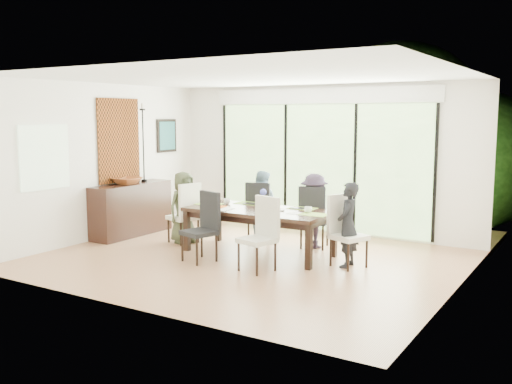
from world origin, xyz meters
The scene contains 62 objects.
floor centered at (0.00, 0.00, -0.01)m, with size 6.00×5.00×0.01m, color brown.
ceiling centered at (0.00, 0.00, 2.71)m, with size 6.00×5.00×0.01m, color white.
wall_back centered at (0.00, 2.51, 1.35)m, with size 6.00×0.02×2.70m, color white.
wall_front centered at (0.00, -2.51, 1.35)m, with size 6.00×0.02×2.70m, color silver.
wall_left centered at (-3.01, 0.00, 1.35)m, with size 0.02×5.00×2.70m, color white.
wall_right centered at (3.01, 0.00, 1.35)m, with size 0.02×5.00×2.70m, color silver.
glass_doors centered at (0.00, 2.47, 1.20)m, with size 4.20×0.02×2.30m, color #598C3F.
blinds_header centered at (0.00, 2.46, 2.50)m, with size 4.40×0.06×0.28m, color white.
mullion_a centered at (-2.10, 2.46, 1.20)m, with size 0.05×0.04×2.30m, color black.
mullion_b centered at (-0.70, 2.46, 1.20)m, with size 0.05×0.04×2.30m, color black.
mullion_c centered at (0.70, 2.46, 1.20)m, with size 0.05×0.04×2.30m, color black.
mullion_d centered at (2.10, 2.46, 1.20)m, with size 0.05×0.04×2.30m, color black.
side_window centered at (-2.97, -1.20, 1.50)m, with size 0.02×0.90×1.00m, color #8CAD7F.
deck centered at (0.00, 3.40, -0.05)m, with size 6.00×1.80×0.10m, color brown.
rail_top centered at (0.00, 4.20, 0.55)m, with size 6.00×0.08×0.06m, color brown.
foliage_left centered at (-1.80, 5.20, 1.44)m, with size 3.20×3.20×3.20m, color #14380F.
foliage_mid centered at (0.40, 5.80, 1.80)m, with size 4.00×4.00×4.00m, color #14380F.
foliage_right centered at (2.20, 5.00, 1.26)m, with size 2.80×2.80×2.80m, color #14380F.
foliage_far centered at (-0.60, 6.50, 1.62)m, with size 3.60×3.60×3.60m, color #14380F.
table_top centered at (-0.06, 0.44, 0.68)m, with size 2.26×1.04×0.06m, color black.
table_apron centered at (-0.06, 0.44, 0.59)m, with size 2.07×0.85×0.09m, color black.
table_leg_fl centered at (-1.14, 0.01, 0.33)m, with size 0.08×0.08×0.65m, color black.
table_leg_fr centered at (1.02, 0.01, 0.33)m, with size 0.08×0.08×0.65m, color black.
table_leg_bl centered at (-1.14, 0.87, 0.33)m, with size 0.08×0.08×0.65m, color black.
table_leg_br centered at (1.02, 0.87, 0.33)m, with size 0.08×0.08×0.65m, color black.
chair_left_end centered at (-1.56, 0.44, 0.52)m, with size 0.43×0.43×1.04m, color white, non-canonical shape.
chair_right_end centered at (1.44, 0.44, 0.52)m, with size 0.43×0.43×1.04m, color white, non-canonical shape.
chair_far_left centered at (-0.51, 1.29, 0.52)m, with size 0.43×0.43×1.04m, color black, non-canonical shape.
chair_far_right centered at (0.49, 1.29, 0.52)m, with size 0.43×0.43×1.04m, color black, non-canonical shape.
chair_near_left centered at (-0.56, -0.43, 0.52)m, with size 0.43×0.43×1.04m, color black, non-canonical shape.
chair_near_right centered at (0.44, -0.43, 0.52)m, with size 0.43×0.43×1.04m, color silver, non-canonical shape.
person_left_end centered at (-1.54, 0.44, 0.61)m, with size 0.57×0.36×1.22m, color #3E462E.
person_right_end centered at (1.42, 0.44, 0.61)m, with size 0.57×0.36×1.22m, color black.
person_far_left centered at (-0.51, 1.27, 0.61)m, with size 0.57×0.36×1.22m, color #7898AD.
person_far_right centered at (0.49, 1.27, 0.61)m, with size 0.57×0.36×1.22m, color #291F2F.
placemat_left centered at (-1.01, 0.44, 0.71)m, with size 0.41×0.30×0.01m, color #8CB942.
placemat_right centered at (0.89, 0.44, 0.71)m, with size 0.41×0.30×0.01m, color #80A73B.
placemat_far_l centered at (-0.51, 0.84, 0.71)m, with size 0.41×0.30×0.01m, color #88B540.
placemat_far_r centered at (0.49, 0.84, 0.71)m, with size 0.41×0.30×0.01m, color #92BB42.
placemat_paper centered at (-0.61, 0.14, 0.71)m, with size 0.41×0.30×0.01m, color white.
tablet_far_l centered at (-0.41, 0.79, 0.72)m, with size 0.25×0.17×0.01m, color black.
tablet_far_r centered at (0.44, 0.79, 0.72)m, with size 0.23×0.16×0.01m, color black.
papers centered at (0.64, 0.39, 0.71)m, with size 0.28×0.21×0.00m, color white.
platter_base centered at (-0.61, 0.14, 0.72)m, with size 0.25×0.25×0.02m, color white.
platter_snacks centered at (-0.61, 0.14, 0.74)m, with size 0.19×0.19×0.01m, color orange.
vase centered at (-0.01, 0.49, 0.76)m, with size 0.08×0.08×0.11m, color silver.
hyacinth_stems centered at (-0.01, 0.49, 0.88)m, with size 0.04×0.04×0.15m, color #337226.
hyacinth_blooms centered at (-0.01, 0.49, 0.97)m, with size 0.10×0.10×0.10m, color #4F58C7.
laptop centered at (-0.91, 0.34, 0.72)m, with size 0.31×0.20×0.02m, color silver.
cup_a centered at (-0.76, 0.59, 0.75)m, with size 0.12×0.12×0.09m, color white.
cup_b centered at (0.09, 0.34, 0.75)m, with size 0.09×0.09×0.09m, color white.
cup_c centered at (0.74, 0.54, 0.75)m, with size 0.12×0.12×0.09m, color white.
book centered at (0.19, 0.49, 0.72)m, with size 0.15×0.21×0.02m, color white.
sideboard centered at (-2.76, 0.45, 0.47)m, with size 0.47×1.66×0.93m, color black.
bowl centered at (-2.76, 0.35, 0.99)m, with size 0.49×0.49×0.12m, color brown.
candlestick_base centered at (-2.76, 0.80, 0.96)m, with size 0.10×0.10×0.04m, color black.
candlestick_shaft centered at (-2.76, 0.80, 1.61)m, with size 0.02×0.02×1.30m, color black.
candlestick_pan centered at (-2.76, 0.80, 2.25)m, with size 0.10×0.10×0.03m, color black.
candle centered at (-2.76, 0.80, 2.32)m, with size 0.04×0.04×0.10m, color silver.
tapestry centered at (-2.97, 0.40, 1.70)m, with size 0.02×1.00×1.50m, color brown.
art_frame centered at (-2.97, 1.70, 1.75)m, with size 0.03×0.55×0.65m, color black.
art_canvas centered at (-2.95, 1.70, 1.75)m, with size 0.01×0.45×0.55m, color #1A5054.
Camera 1 is at (4.47, -7.01, 2.15)m, focal length 40.00 mm.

